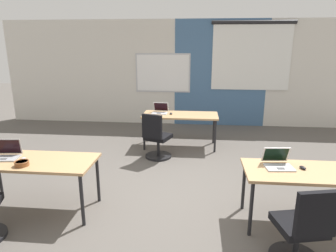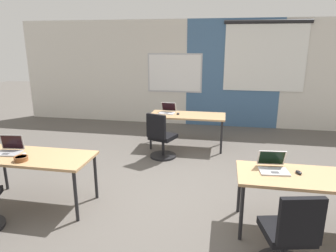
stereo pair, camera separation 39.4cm
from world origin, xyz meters
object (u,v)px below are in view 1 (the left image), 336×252
Objects in this scene: desk_near_right at (312,176)px; chair_far_left at (157,140)px; chair_near_right_inner at (302,233)px; mouse_near_left_end at (23,159)px; mouse_near_right_inner at (303,168)px; laptop_far_left at (160,111)px; snack_bowl at (22,163)px; desk_near_left at (34,164)px; mouse_far_left at (171,113)px; laptop_near_left_end at (7,154)px; desk_far_center at (180,117)px; laptop_near_right_inner at (278,163)px.

chair_far_left reaches higher than desk_near_right.
mouse_near_left_end is at bearing -25.33° from chair_near_right_inner.
mouse_near_right_inner reaches higher than desk_near_right.
laptop_far_left is 0.93m from chair_far_left.
chair_near_right_inner is 1.00× the size of chair_far_left.
snack_bowl is (-1.38, -2.23, 0.38)m from chair_far_left.
chair_far_left is at bearing 56.69° from desk_near_left.
laptop_near_left_end is (-1.95, -2.74, 0.03)m from mouse_far_left.
laptop_near_left_end reaches higher than desk_far_center.
laptop_near_right_inner is at bearing 1.79° from desk_near_left.
desk_near_right is 4.51× the size of laptop_far_left.
mouse_far_left is at bearing -16.13° from laptop_far_left.
laptop_far_left is (1.30, 2.88, 0.11)m from desk_near_left.
laptop_near_right_inner is at bearing -59.76° from mouse_far_left.
laptop_far_left is at bearing -75.45° from chair_near_right_inner.
chair_far_left reaches higher than mouse_near_right_inner.
mouse_far_left is at bearing 124.06° from mouse_near_right_inner.
mouse_far_left and mouse_near_left_end have the same top height.
chair_far_left is at bearing -69.36° from chair_near_right_inner.
chair_far_left is (-2.06, 1.99, -0.36)m from mouse_near_right_inner.
chair_far_left reaches higher than snack_bowl.
mouse_near_left_end is at bearing 117.26° from snack_bowl.
laptop_near_right_inner is 3.32m from laptop_far_left.
mouse_far_left is (-1.57, 2.69, -0.03)m from laptop_near_right_inner.
laptop_near_right_inner is (1.37, -2.70, 0.11)m from desk_far_center.
laptop_near_left_end is at bearing 175.23° from laptop_near_right_inner.
mouse_far_left is at bearing 124.95° from desk_near_right.
desk_near_left is 4.51× the size of laptop_far_left.
chair_near_right_inner is (0.06, -0.86, -0.39)m from laptop_near_right_inner.
desk_far_center is at bearing 45.32° from laptop_near_left_end.
laptop_near_left_end is at bearing -125.42° from mouse_far_left.
laptop_far_left is (-0.45, 0.08, 0.11)m from desk_far_center.
chair_near_right_inner reaches higher than desk_near_right.
laptop_near_right_inner reaches higher than mouse_near_right_inner.
chair_near_right_inner is 2.56× the size of laptop_near_left_end.
laptop_far_left reaches higher than desk_near_right.
mouse_near_right_inner is (1.65, -2.75, 0.08)m from desk_far_center.
snack_bowl is at bearing -175.95° from mouse_near_right_inner.
laptop_near_left_end reaches higher than laptop_near_right_inner.
desk_near_left is at bearing 176.23° from laptop_near_right_inner.
desk_near_right is 3.63m from mouse_near_left_end.
snack_bowl is at bearing -120.92° from desk_far_center.
chair_far_left is at bearing 58.23° from snack_bowl.
mouse_near_right_inner is 3.30m from mouse_far_left.
mouse_far_left is at bearing -176.55° from desk_far_center.
mouse_near_right_inner is 1.03× the size of mouse_near_left_end.
chair_near_right_inner is at bearing -105.52° from mouse_near_right_inner.
snack_bowl is at bearing -108.96° from laptop_far_left.
laptop_far_left reaches higher than snack_bowl.
mouse_near_left_end is (-3.25, -0.11, -0.03)m from laptop_near_right_inner.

